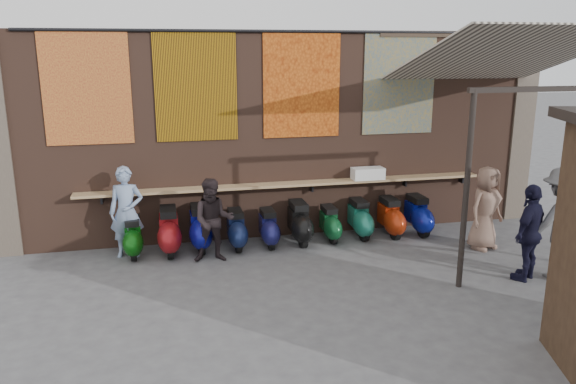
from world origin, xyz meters
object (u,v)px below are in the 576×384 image
at_px(scooter_stool_0, 133,238).
at_px(diner_left, 127,212).
at_px(scooter_stool_7, 360,219).
at_px(shopper_tan, 486,208).
at_px(shopper_navy, 530,233).
at_px(scooter_stool_5, 299,223).
at_px(scooter_stool_9, 418,215).
at_px(scooter_stool_3, 236,230).
at_px(shelf_box, 368,173).
at_px(scooter_stool_6, 330,224).
at_px(scooter_stool_4, 269,228).
at_px(shopper_grey, 562,223).
at_px(scooter_stool_2, 200,228).
at_px(diner_right, 213,221).
at_px(scooter_stool_1, 169,231).
at_px(scooter_stool_8, 390,217).

xyz_separation_m(scooter_stool_0, diner_left, (-0.09, 0.03, 0.48)).
height_order(scooter_stool_7, shopper_tan, shopper_tan).
bearing_deg(shopper_navy, diner_left, -53.83).
height_order(scooter_stool_5, scooter_stool_9, scooter_stool_5).
bearing_deg(scooter_stool_3, shelf_box, 6.88).
relative_size(shelf_box, scooter_stool_6, 0.91).
xyz_separation_m(scooter_stool_0, shopper_tan, (6.41, -1.06, 0.44)).
bearing_deg(scooter_stool_4, shopper_navy, -33.90).
bearing_deg(shopper_grey, scooter_stool_0, -21.16).
xyz_separation_m(scooter_stool_2, scooter_stool_6, (2.52, -0.05, -0.08)).
bearing_deg(shopper_tan, shopper_navy, -115.91).
relative_size(scooter_stool_7, diner_left, 0.48).
bearing_deg(scooter_stool_5, diner_right, -161.26).
xyz_separation_m(scooter_stool_1, diner_left, (-0.72, 0.03, 0.41)).
height_order(scooter_stool_5, scooter_stool_8, scooter_stool_5).
distance_m(shelf_box, shopper_navy, 3.36).
height_order(scooter_stool_0, scooter_stool_3, scooter_stool_3).
bearing_deg(scooter_stool_9, scooter_stool_2, 179.25).
distance_m(scooter_stool_3, diner_right, 0.84).
xyz_separation_m(diner_left, shopper_tan, (6.50, -1.09, -0.04)).
bearing_deg(diner_right, scooter_stool_5, 23.17).
bearing_deg(scooter_stool_2, scooter_stool_0, -176.06).
height_order(shelf_box, scooter_stool_3, shelf_box).
bearing_deg(diner_right, shopper_grey, -16.06).
distance_m(diner_right, shopper_navy, 5.26).
xyz_separation_m(shelf_box, scooter_stool_8, (0.39, -0.31, -0.86)).
height_order(scooter_stool_0, scooter_stool_9, scooter_stool_9).
bearing_deg(scooter_stool_7, diner_right, -167.68).
distance_m(scooter_stool_3, scooter_stool_5, 1.23).
relative_size(scooter_stool_1, diner_right, 0.59).
distance_m(scooter_stool_4, diner_left, 2.63).
distance_m(scooter_stool_4, shopper_grey, 5.07).
bearing_deg(scooter_stool_9, scooter_stool_8, -179.65).
distance_m(scooter_stool_2, scooter_stool_3, 0.68).
bearing_deg(scooter_stool_2, shelf_box, 4.23).
relative_size(scooter_stool_0, scooter_stool_7, 0.94).
xyz_separation_m(scooter_stool_1, scooter_stool_9, (4.96, 0.02, -0.03)).
bearing_deg(scooter_stool_5, shopper_tan, -17.90).
bearing_deg(scooter_stool_8, scooter_stool_9, 0.35).
bearing_deg(scooter_stool_3, scooter_stool_0, -179.82).
height_order(shelf_box, shopper_navy, shopper_navy).
xyz_separation_m(scooter_stool_6, diner_right, (-2.32, -0.60, 0.41)).
bearing_deg(scooter_stool_2, diner_right, -73.07).
distance_m(diner_left, shopper_tan, 6.59).
distance_m(scooter_stool_0, scooter_stool_3, 1.88).
distance_m(scooter_stool_9, shopper_grey, 2.94).
bearing_deg(shelf_box, shopper_grey, -52.86).
xyz_separation_m(scooter_stool_7, shopper_grey, (2.45, -2.67, 0.56)).
xyz_separation_m(scooter_stool_1, scooter_stool_2, (0.57, 0.08, -0.01)).
relative_size(diner_right, shopper_navy, 0.94).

